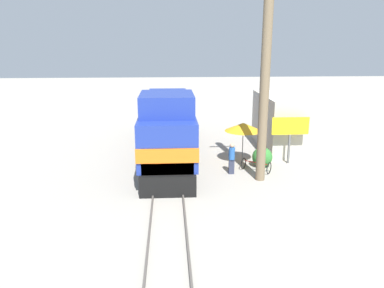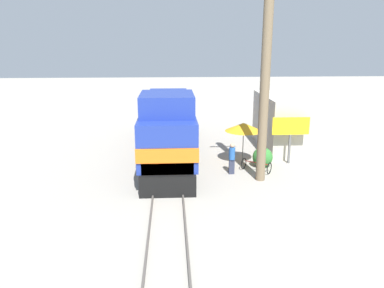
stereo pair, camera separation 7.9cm
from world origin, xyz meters
name	(u,v)px [view 1 (the left image)]	position (x,y,z in m)	size (l,w,h in m)	color
ground_plane	(168,175)	(0.00, 0.00, 0.00)	(120.00, 120.00, 0.00)	gray
rail_near	(155,174)	(-0.72, 0.00, 0.07)	(0.08, 30.17, 0.15)	#4C4742
rail_far	(181,173)	(0.72, 0.00, 0.07)	(0.08, 30.17, 0.15)	#4C4742
locomotive	(168,127)	(0.00, 3.80, 1.91)	(2.99, 14.92, 4.58)	black
utility_pole	(265,80)	(4.94, -1.01, 5.31)	(1.80, 0.49, 10.54)	#726047
vendor_umbrella	(243,127)	(4.51, 1.87, 2.27)	(2.21, 2.21, 2.52)	#4C4C4C
billboard_sign	(290,129)	(7.33, 1.71, 2.16)	(2.24, 0.12, 2.85)	#595959
shrub_cluster	(262,157)	(5.56, 1.12, 0.59)	(1.18, 1.18, 1.18)	#2D722D
person_bystander	(232,157)	(3.55, 0.01, 0.97)	(0.34, 0.34, 1.77)	#2D3347
bicycle	(256,166)	(5.01, 0.31, 0.35)	(1.70, 1.49, 0.67)	black
building_block_distant	(307,121)	(9.66, 5.29, 1.83)	(6.37, 6.00, 3.66)	#B7B2A3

